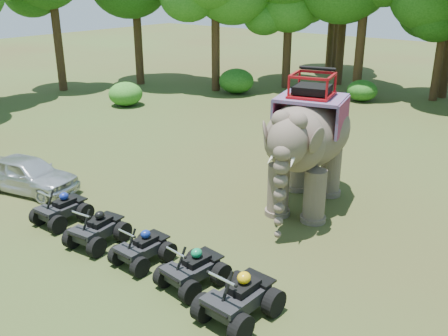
# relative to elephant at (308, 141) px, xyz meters

# --- Properties ---
(ground) EXTENTS (110.00, 110.00, 0.00)m
(ground) POSITION_rel_elephant_xyz_m (-1.26, -4.09, -2.30)
(ground) COLOR #47381E
(ground) RESTS_ON ground
(elephant) EXTENTS (3.71, 5.91, 4.61)m
(elephant) POSITION_rel_elephant_xyz_m (0.00, 0.00, 0.00)
(elephant) COLOR brown
(elephant) RESTS_ON ground
(parked_car) EXTENTS (4.18, 2.49, 1.33)m
(parked_car) POSITION_rel_elephant_xyz_m (-8.50, -5.29, -1.64)
(parked_car) COLOR silver
(parked_car) RESTS_ON ground
(atv_0) EXTENTS (1.25, 1.68, 1.21)m
(atv_0) POSITION_rel_elephant_xyz_m (-5.37, -6.03, -1.70)
(atv_0) COLOR black
(atv_0) RESTS_ON ground
(atv_1) EXTENTS (1.39, 1.79, 1.23)m
(atv_1) POSITION_rel_elephant_xyz_m (-3.36, -6.21, -1.69)
(atv_1) COLOR black
(atv_1) RESTS_ON ground
(atv_2) EXTENTS (1.17, 1.58, 1.15)m
(atv_2) POSITION_rel_elephant_xyz_m (-1.56, -6.09, -1.73)
(atv_2) COLOR black
(atv_2) RESTS_ON ground
(atv_3) EXTENTS (1.36, 1.76, 1.22)m
(atv_3) POSITION_rel_elephant_xyz_m (0.24, -6.05, -1.69)
(atv_3) COLOR black
(atv_3) RESTS_ON ground
(atv_4) EXTENTS (1.44, 1.92, 1.37)m
(atv_4) POSITION_rel_elephant_xyz_m (1.93, -6.36, -1.62)
(atv_4) COLOR black
(atv_4) RESTS_ON ground
(tree_21) EXTENTS (6.04, 6.04, 8.63)m
(tree_21) POSITION_rel_elephant_xyz_m (-22.68, 6.03, 2.01)
(tree_21) COLOR #195114
(tree_21) RESTS_ON ground
(tree_22) EXTENTS (6.58, 6.58, 9.40)m
(tree_22) POSITION_rel_elephant_xyz_m (-20.12, 10.92, 2.40)
(tree_22) COLOR #195114
(tree_22) RESTS_ON ground
(tree_23) EXTENTS (6.14, 6.14, 8.77)m
(tree_23) POSITION_rel_elephant_xyz_m (-14.27, 12.59, 2.08)
(tree_23) COLOR #195114
(tree_23) RESTS_ON ground
(tree_24) EXTENTS (5.18, 5.18, 7.40)m
(tree_24) POSITION_rel_elephant_xyz_m (-10.96, 16.40, 1.39)
(tree_24) COLOR #195114
(tree_24) RESTS_ON ground
(tree_25) EXTENTS (6.98, 6.98, 9.96)m
(tree_25) POSITION_rel_elephant_xyz_m (-6.09, 17.52, 2.68)
(tree_25) COLOR #195114
(tree_25) RESTS_ON ground
(tree_26) EXTENTS (6.07, 6.07, 8.67)m
(tree_26) POSITION_rel_elephant_xyz_m (-12.05, 25.87, 2.03)
(tree_26) COLOR #195114
(tree_26) RESTS_ON ground
(tree_30) EXTENTS (6.40, 6.40, 9.15)m
(tree_30) POSITION_rel_elephant_xyz_m (-8.59, 19.86, 2.27)
(tree_30) COLOR #195114
(tree_30) RESTS_ON ground
(tree_31) EXTENTS (5.02, 5.02, 7.17)m
(tree_31) POSITION_rel_elephant_xyz_m (-1.44, 18.89, 1.28)
(tree_31) COLOR #195114
(tree_31) RESTS_ON ground
(tree_32) EXTENTS (5.88, 5.88, 8.40)m
(tree_32) POSITION_rel_elephant_xyz_m (-11.40, 23.78, 1.90)
(tree_32) COLOR #195114
(tree_32) RESTS_ON ground
(tree_36) EXTENTS (6.71, 6.71, 9.59)m
(tree_36) POSITION_rel_elephant_xyz_m (-11.21, 16.82, 2.49)
(tree_36) COLOR #195114
(tree_36) RESTS_ON ground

